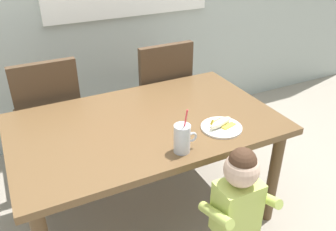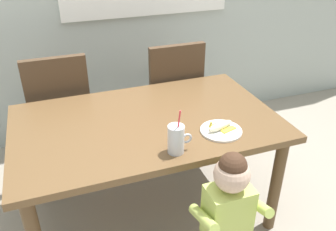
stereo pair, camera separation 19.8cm
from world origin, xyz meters
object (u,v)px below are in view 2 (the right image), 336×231
toddler_standing (228,207)px  dining_table (147,133)px  dining_chair_left (60,107)px  peeled_banana (220,126)px  dining_chair_right (171,92)px  snack_plate (221,131)px  milk_cup (176,141)px

toddler_standing → dining_table: bearing=108.9°
toddler_standing → dining_chair_left: bearing=117.2°
dining_chair_left → toddler_standing: bearing=117.2°
dining_table → peeled_banana: (0.35, -0.25, 0.12)m
dining_table → dining_chair_right: (0.40, 0.64, -0.09)m
toddler_standing → snack_plate: (0.13, 0.36, 0.19)m
dining_chair_left → peeled_banana: (0.80, -0.93, 0.20)m
dining_table → dining_chair_left: (-0.46, 0.68, -0.09)m
dining_table → dining_chair_left: 0.82m
snack_plate → peeled_banana: 0.03m
dining_table → milk_cup: milk_cup is taller
dining_table → milk_cup: size_ratio=6.10×
dining_chair_right → dining_chair_left: bearing=-2.2°
dining_chair_left → dining_chair_right: bearing=177.8°
dining_chair_right → snack_plate: 0.93m
toddler_standing → milk_cup: 0.41m
milk_cup → snack_plate: (0.30, 0.09, -0.06)m
dining_table → dining_chair_right: 0.76m
toddler_standing → snack_plate: 0.43m
dining_chair_left → milk_cup: size_ratio=3.83×
toddler_standing → snack_plate: bearing=69.8°
snack_plate → peeled_banana: peeled_banana is taller
dining_chair_left → dining_chair_right: size_ratio=1.00×
dining_table → toddler_standing: (0.21, -0.63, -0.10)m
dining_chair_right → peeled_banana: bearing=87.0°
dining_chair_right → peeled_banana: size_ratio=5.47×
dining_chair_right → peeled_banana: 0.92m
dining_chair_left → dining_chair_right: (0.85, -0.03, 0.00)m
dining_chair_left → dining_chair_right: same height
dining_chair_left → milk_cup: 1.17m
toddler_standing → snack_plate: toddler_standing is taller
dining_table → toddler_standing: 0.67m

